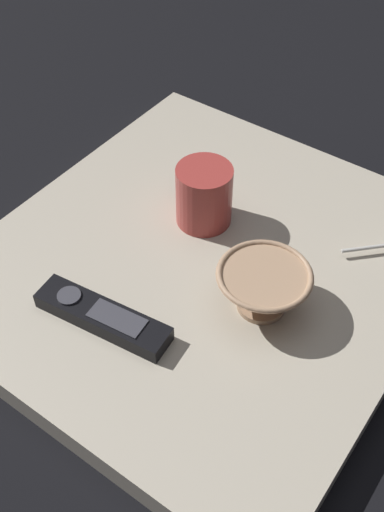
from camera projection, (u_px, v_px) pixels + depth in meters
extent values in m
plane|color=black|center=(206.00, 277.00, 0.97)|extent=(6.00, 6.00, 0.00)
cube|color=#B7AD99|center=(206.00, 267.00, 0.96)|extent=(0.67, 0.63, 0.04)
cylinder|color=tan|center=(261.00, 304.00, 0.87)|extent=(0.07, 0.07, 0.01)
cone|color=tan|center=(263.00, 289.00, 0.85)|extent=(0.13, 0.13, 0.06)
torus|color=tan|center=(265.00, 275.00, 0.83)|extent=(0.13, 0.13, 0.01)
cylinder|color=#A53833|center=(204.00, 195.00, 0.96)|extent=(0.09, 0.09, 0.10)
torus|color=#A53833|center=(189.00, 177.00, 0.99)|extent=(0.03, 0.06, 0.06)
cylinder|color=silver|center=(375.00, 247.00, 0.94)|extent=(0.08, 0.08, 0.01)
cube|color=black|center=(103.00, 317.00, 0.85)|extent=(0.07, 0.20, 0.02)
cylinder|color=#3A3A42|center=(69.00, 296.00, 0.86)|extent=(0.03, 0.03, 0.00)
cube|color=#3A3A42|center=(117.00, 318.00, 0.83)|extent=(0.04, 0.08, 0.00)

